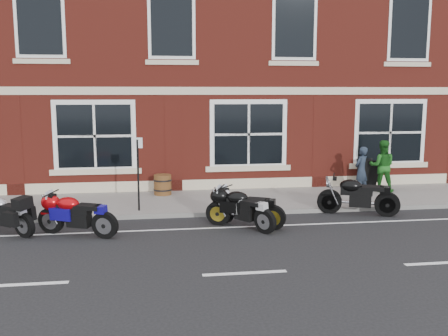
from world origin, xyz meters
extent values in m
plane|color=black|center=(0.00, 0.00, 0.00)|extent=(80.00, 80.00, 0.00)
cube|color=slate|center=(0.00, 3.00, 0.06)|extent=(30.00, 3.00, 0.12)
cube|color=slate|center=(0.00, 1.42, 0.06)|extent=(30.00, 0.16, 0.12)
cube|color=maroon|center=(0.00, 10.50, 6.00)|extent=(24.00, 12.00, 12.00)
cylinder|color=black|center=(-4.64, 0.02, 0.30)|extent=(0.55, 0.47, 0.60)
cube|color=black|center=(-5.22, 0.47, 0.62)|extent=(0.73, 0.64, 0.21)
ellipsoid|color=#A9A9AD|center=(-5.33, 0.56, 0.73)|extent=(0.62, 0.59, 0.30)
cube|color=black|center=(-4.92, 0.24, 0.70)|extent=(0.56, 0.51, 0.09)
cylinder|color=black|center=(-4.10, 0.30, 0.32)|extent=(0.64, 0.38, 0.64)
cylinder|color=black|center=(-2.78, -0.31, 0.32)|extent=(0.64, 0.38, 0.64)
cube|color=black|center=(-3.49, 0.02, 0.66)|extent=(0.83, 0.55, 0.22)
ellipsoid|color=#9B060A|center=(-3.63, 0.08, 0.78)|extent=(0.66, 0.56, 0.32)
cube|color=black|center=(-3.13, -0.15, 0.74)|extent=(0.61, 0.47, 0.10)
cylinder|color=black|center=(-0.04, 0.48, 0.31)|extent=(0.62, 0.39, 0.63)
cylinder|color=black|center=(1.24, -0.15, 0.31)|extent=(0.62, 0.39, 0.63)
cube|color=black|center=(0.56, 0.19, 0.65)|extent=(0.81, 0.56, 0.22)
ellipsoid|color=black|center=(0.42, 0.25, 0.77)|extent=(0.65, 0.56, 0.31)
cube|color=black|center=(0.91, 0.01, 0.73)|extent=(0.60, 0.47, 0.10)
cylinder|color=black|center=(0.15, 0.67, 0.31)|extent=(0.47, 0.56, 0.61)
cylinder|color=black|center=(0.98, -0.44, 0.31)|extent=(0.47, 0.56, 0.61)
cube|color=black|center=(0.54, 0.15, 0.63)|extent=(0.64, 0.75, 0.21)
ellipsoid|color=#B8B7BC|center=(0.45, 0.27, 0.75)|extent=(0.60, 0.63, 0.31)
cube|color=black|center=(0.77, -0.15, 0.71)|extent=(0.52, 0.57, 0.10)
cylinder|color=black|center=(3.20, 1.29, 0.34)|extent=(0.68, 0.39, 0.68)
cylinder|color=black|center=(4.62, 0.71, 0.34)|extent=(0.68, 0.39, 0.68)
cube|color=black|center=(3.86, 1.02, 0.70)|extent=(0.88, 0.56, 0.23)
ellipsoid|color=black|center=(3.72, 1.08, 0.83)|extent=(0.70, 0.58, 0.34)
cube|color=black|center=(4.26, 0.86, 0.79)|extent=(0.65, 0.48, 0.11)
imported|color=#1C2634|center=(4.99, 3.33, 0.87)|extent=(0.66, 0.61, 1.51)
imported|color=#1A5719|center=(5.76, 3.45, 0.97)|extent=(1.00, 0.89, 1.69)
cylinder|color=#553E16|center=(-1.38, 3.93, 0.44)|extent=(0.55, 0.55, 0.64)
cylinder|color=black|center=(-1.38, 3.93, 0.29)|extent=(0.58, 0.58, 0.05)
cylinder|color=black|center=(-1.38, 3.93, 0.59)|extent=(0.58, 0.58, 0.05)
cylinder|color=black|center=(-2.08, 1.86, 1.10)|extent=(0.05, 0.05, 1.97)
cube|color=silver|center=(-2.08, 1.86, 2.00)|extent=(0.28, 0.09, 0.29)
camera|label=1|loc=(-1.65, -11.80, 3.36)|focal=40.00mm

